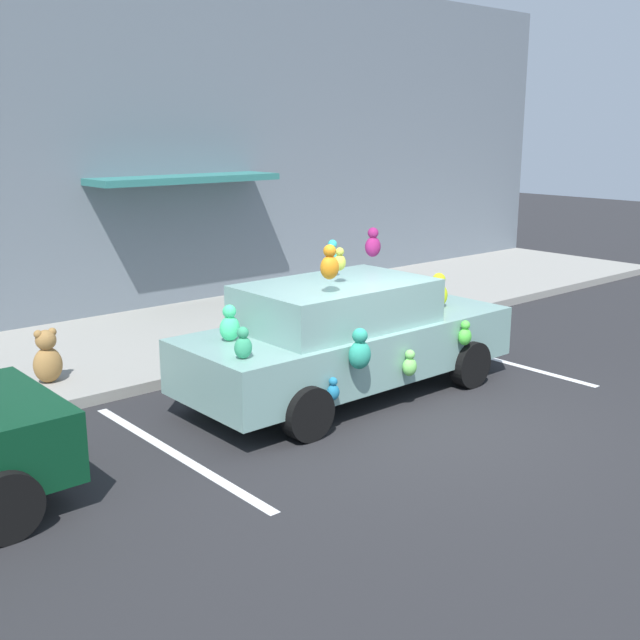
# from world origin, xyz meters

# --- Properties ---
(ground_plane) EXTENTS (60.00, 60.00, 0.00)m
(ground_plane) POSITION_xyz_m (0.00, 0.00, 0.00)
(ground_plane) COLOR #262628
(sidewalk) EXTENTS (24.00, 4.00, 0.15)m
(sidewalk) POSITION_xyz_m (0.00, 5.00, 0.07)
(sidewalk) COLOR gray
(sidewalk) RESTS_ON ground
(storefront_building) EXTENTS (24.00, 1.25, 6.40)m
(storefront_building) POSITION_xyz_m (0.01, 7.14, 3.19)
(storefront_building) COLOR slate
(storefront_building) RESTS_ON ground
(parking_stripe_front) EXTENTS (0.12, 3.60, 0.01)m
(parking_stripe_front) POSITION_xyz_m (2.97, 1.00, 0.00)
(parking_stripe_front) COLOR silver
(parking_stripe_front) RESTS_ON ground
(parking_stripe_rear) EXTENTS (0.12, 3.60, 0.01)m
(parking_stripe_rear) POSITION_xyz_m (-2.59, 1.00, 0.00)
(parking_stripe_rear) COLOR silver
(parking_stripe_rear) RESTS_ON ground
(plush_covered_car) EXTENTS (4.66, 2.07, 2.13)m
(plush_covered_car) POSITION_xyz_m (0.15, 1.22, 0.80)
(plush_covered_car) COLOR #7BA49C
(plush_covered_car) RESTS_ON ground
(teddy_bear_on_sidewalk) EXTENTS (0.39, 0.32, 0.74)m
(teddy_bear_on_sidewalk) POSITION_xyz_m (-2.82, 3.86, 0.49)
(teddy_bear_on_sidewalk) COLOR #9E723D
(teddy_bear_on_sidewalk) RESTS_ON sidewalk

